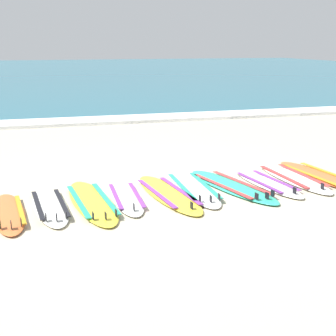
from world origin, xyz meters
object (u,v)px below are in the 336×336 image
Objects in this scene: surfboard_0 at (8,213)px; surfboard_9 at (320,176)px; surfboard_8 at (293,177)px; surfboard_1 at (50,206)px; surfboard_4 at (168,194)px; surfboard_2 at (92,202)px; surfboard_3 at (126,197)px; surfboard_5 at (194,188)px; surfboard_6 at (232,186)px; surfboard_7 at (267,183)px.

surfboard_9 is at bearing 5.18° from surfboard_0.
surfboard_1 is at bearing -174.77° from surfboard_8.
surfboard_2 is at bearing -177.13° from surfboard_4.
surfboard_3 and surfboard_9 have the same top height.
surfboard_0 and surfboard_2 have the same top height.
surfboard_5 is (2.59, 0.31, -0.00)m from surfboard_1.
surfboard_4 and surfboard_5 have the same top height.
surfboard_4 is at bearing 2.68° from surfboard_1.
surfboard_6 is (2.62, 0.19, 0.00)m from surfboard_2.
surfboard_1 is 4.04m from surfboard_7.
surfboard_6 is (3.96, 0.38, -0.00)m from surfboard_0.
surfboard_4 is at bearing -172.83° from surfboard_8.
surfboard_0 is 0.84× the size of surfboard_5.
surfboard_3 is at bearing 6.72° from surfboard_2.
surfboard_9 is at bearing 1.34° from surfboard_5.
surfboard_5 is (0.55, 0.22, 0.00)m from surfboard_4.
surfboard_7 is at bearing -161.80° from surfboard_8.
surfboard_0 is 1.02× the size of surfboard_3.
surfboard_2 is 1.19× the size of surfboard_7.
surfboard_0 and surfboard_7 have the same top height.
surfboard_5 is 1.45m from surfboard_7.
surfboard_5 is at bearing 8.47° from surfboard_2.
surfboard_2 is 1.93m from surfboard_5.
surfboard_1 is 0.84× the size of surfboard_2.
surfboard_8 is at bearing 174.38° from surfboard_9.
surfboard_9 is (2.70, 0.06, -0.00)m from surfboard_5.
surfboard_2 is 1.26× the size of surfboard_3.
surfboard_7 is 0.72m from surfboard_8.
surfboard_8 is (0.68, 0.22, -0.00)m from surfboard_7.
surfboard_9 is at bearing 4.61° from surfboard_6.
surfboard_3 is at bearing 4.38° from surfboard_1.
surfboard_4 is (2.04, 0.10, -0.00)m from surfboard_1.
surfboard_1 is 3.32m from surfboard_6.
surfboard_1 is 0.85× the size of surfboard_4.
surfboard_8 is at bearing 18.20° from surfboard_7.
surfboard_5 and surfboard_8 have the same top height.
surfboard_4 is (0.75, -0.00, -0.00)m from surfboard_3.
surfboard_7 is at bearing 3.08° from surfboard_2.
surfboard_8 is (2.12, 0.12, -0.00)m from surfboard_5.
surfboard_1 and surfboard_4 have the same top height.
surfboard_1 and surfboard_8 have the same top height.
surfboard_9 is at bearing 7.56° from surfboard_7.
surfboard_8 is at bearing 5.23° from surfboard_1.
surfboard_2 is at bearing -175.69° from surfboard_9.
surfboard_3 is 0.80× the size of surfboard_9.
surfboard_7 is at bearing -4.13° from surfboard_5.
surfboard_1 and surfboard_3 have the same top height.
surfboard_0 and surfboard_4 have the same top height.
surfboard_2 is 4.62m from surfboard_9.
surfboard_8 is at bearing 5.73° from surfboard_2.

